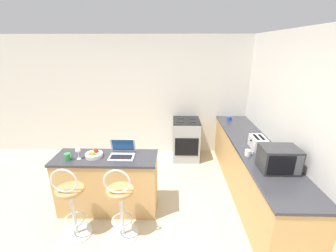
{
  "coord_description": "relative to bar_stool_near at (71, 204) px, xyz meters",
  "views": [
    {
      "loc": [
        0.49,
        -2.25,
        2.37
      ],
      "look_at": [
        0.4,
        1.62,
        0.98
      ],
      "focal_mm": 24.0,
      "sensor_mm": 36.0,
      "label": 1
    }
  ],
  "objects": [
    {
      "name": "counter_right",
      "position": [
        2.58,
        1.01,
        -0.05
      ],
      "size": [
        0.67,
        3.13,
        0.88
      ],
      "color": "tan",
      "rests_on": "ground_plane"
    },
    {
      "name": "bar_stool_far",
      "position": [
        0.62,
        0.0,
        0.0
      ],
      "size": [
        0.4,
        0.4,
        1.04
      ],
      "color": "silver",
      "rests_on": "ground_plane"
    },
    {
      "name": "ground_plane",
      "position": [
        0.78,
        -0.04,
        -0.5
      ],
      "size": [
        20.0,
        20.0,
        0.0
      ],
      "primitive_type": "plane",
      "color": "#BCAD8E"
    },
    {
      "name": "breakfast_bar",
      "position": [
        0.31,
        0.53,
        -0.05
      ],
      "size": [
        1.47,
        0.53,
        0.88
      ],
      "color": "tan",
      "rests_on": "ground_plane"
    },
    {
      "name": "mug_blue",
      "position": [
        2.45,
        2.21,
        0.44
      ],
      "size": [
        0.1,
        0.09,
        0.09
      ],
      "color": "#2D51AD",
      "rests_on": "counter_right"
    },
    {
      "name": "fruit_bowl",
      "position": [
        0.16,
        0.53,
        0.43
      ],
      "size": [
        0.24,
        0.24,
        0.11
      ],
      "color": "silver",
      "rests_on": "breakfast_bar"
    },
    {
      "name": "bar_stool_near",
      "position": [
        0.0,
        0.0,
        0.0
      ],
      "size": [
        0.4,
        0.4,
        1.04
      ],
      "color": "silver",
      "rests_on": "ground_plane"
    },
    {
      "name": "toaster",
      "position": [
        2.57,
        0.87,
        0.48
      ],
      "size": [
        0.22,
        0.32,
        0.19
      ],
      "color": "silver",
      "rests_on": "counter_right"
    },
    {
      "name": "wine_glass_short",
      "position": [
        -0.04,
        0.46,
        0.51
      ],
      "size": [
        0.07,
        0.07,
        0.16
      ],
      "color": "silver",
      "rests_on": "breakfast_bar"
    },
    {
      "name": "mug_green",
      "position": [
        -0.17,
        0.42,
        0.44
      ],
      "size": [
        0.1,
        0.08,
        0.1
      ],
      "color": "#338447",
      "rests_on": "breakfast_bar"
    },
    {
      "name": "wall_back",
      "position": [
        0.78,
        2.58,
        0.8
      ],
      "size": [
        12.0,
        0.06,
        2.6
      ],
      "color": "silver",
      "rests_on": "ground_plane"
    },
    {
      "name": "mug_white",
      "position": [
        2.35,
        0.62,
        0.43
      ],
      "size": [
        0.1,
        0.09,
        0.09
      ],
      "color": "white",
      "rests_on": "counter_right"
    },
    {
      "name": "microwave",
      "position": [
        2.6,
        0.23,
        0.55
      ],
      "size": [
        0.45,
        0.34,
        0.31
      ],
      "color": "#2D2D30",
      "rests_on": "counter_right"
    },
    {
      "name": "stove_range",
      "position": [
        1.56,
        2.23,
        -0.05
      ],
      "size": [
        0.57,
        0.61,
        0.89
      ],
      "color": "#9EA3A8",
      "rests_on": "ground_plane"
    },
    {
      "name": "wall_right",
      "position": [
        2.93,
        -0.04,
        0.8
      ],
      "size": [
        0.06,
        12.0,
        2.6
      ],
      "color": "silver",
      "rests_on": "ground_plane"
    },
    {
      "name": "laptop",
      "position": [
        0.55,
        0.59,
        0.45
      ],
      "size": [
        0.35,
        0.29,
        0.23
      ],
      "color": "#B7BABF",
      "rests_on": "breakfast_bar"
    }
  ]
}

